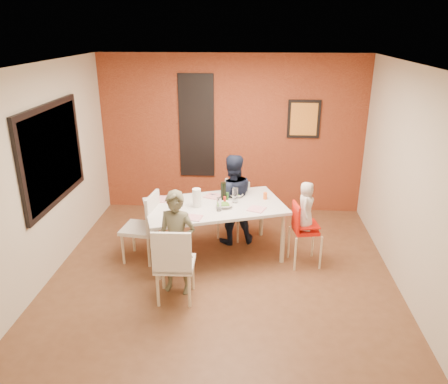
# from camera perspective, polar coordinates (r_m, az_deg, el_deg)

# --- Properties ---
(ground) EXTENTS (4.50, 4.50, 0.00)m
(ground) POSITION_cam_1_polar(r_m,az_deg,el_deg) (5.96, -0.20, -10.51)
(ground) COLOR brown
(ground) RESTS_ON ground
(ceiling) EXTENTS (4.50, 4.50, 0.02)m
(ceiling) POSITION_cam_1_polar(r_m,az_deg,el_deg) (5.10, -0.24, 16.31)
(ceiling) COLOR silver
(ceiling) RESTS_ON wall_back
(wall_back) EXTENTS (4.50, 0.02, 2.70)m
(wall_back) POSITION_cam_1_polar(r_m,az_deg,el_deg) (7.54, 1.03, 7.45)
(wall_back) COLOR beige
(wall_back) RESTS_ON ground
(wall_front) EXTENTS (4.50, 0.02, 2.70)m
(wall_front) POSITION_cam_1_polar(r_m,az_deg,el_deg) (3.35, -3.06, -10.89)
(wall_front) COLOR beige
(wall_front) RESTS_ON ground
(wall_left) EXTENTS (0.02, 4.50, 2.70)m
(wall_left) POSITION_cam_1_polar(r_m,az_deg,el_deg) (5.98, -22.30, 2.19)
(wall_left) COLOR beige
(wall_left) RESTS_ON ground
(wall_right) EXTENTS (0.02, 4.50, 2.70)m
(wall_right) POSITION_cam_1_polar(r_m,az_deg,el_deg) (5.69, 23.02, 1.18)
(wall_right) COLOR beige
(wall_right) RESTS_ON ground
(brick_accent_wall) EXTENTS (4.50, 0.02, 2.70)m
(brick_accent_wall) POSITION_cam_1_polar(r_m,az_deg,el_deg) (7.52, 1.02, 7.42)
(brick_accent_wall) COLOR maroon
(brick_accent_wall) RESTS_ON ground
(picture_window_frame) EXTENTS (0.05, 1.70, 1.30)m
(picture_window_frame) POSITION_cam_1_polar(r_m,az_deg,el_deg) (6.08, -21.51, 4.58)
(picture_window_frame) COLOR black
(picture_window_frame) RESTS_ON wall_left
(picture_window_pane) EXTENTS (0.02, 1.55, 1.15)m
(picture_window_pane) POSITION_cam_1_polar(r_m,az_deg,el_deg) (6.07, -21.38, 4.59)
(picture_window_pane) COLOR black
(picture_window_pane) RESTS_ON wall_left
(glassblock_strip) EXTENTS (0.55, 0.03, 1.70)m
(glassblock_strip) POSITION_cam_1_polar(r_m,az_deg,el_deg) (7.53, -3.59, 8.56)
(glassblock_strip) COLOR silver
(glassblock_strip) RESTS_ON wall_back
(glassblock_surround) EXTENTS (0.60, 0.03, 1.76)m
(glassblock_surround) POSITION_cam_1_polar(r_m,az_deg,el_deg) (7.52, -3.60, 8.55)
(glassblock_surround) COLOR black
(glassblock_surround) RESTS_ON wall_back
(art_print_frame) EXTENTS (0.54, 0.03, 0.64)m
(art_print_frame) POSITION_cam_1_polar(r_m,az_deg,el_deg) (7.47, 10.38, 9.35)
(art_print_frame) COLOR black
(art_print_frame) RESTS_ON wall_back
(art_print_canvas) EXTENTS (0.44, 0.01, 0.54)m
(art_print_canvas) POSITION_cam_1_polar(r_m,az_deg,el_deg) (7.46, 10.39, 9.33)
(art_print_canvas) COLOR gold
(art_print_canvas) RESTS_ON wall_back
(dining_table) EXTENTS (2.12, 1.60, 0.79)m
(dining_table) POSITION_cam_1_polar(r_m,az_deg,el_deg) (6.08, -1.25, -2.28)
(dining_table) COLOR silver
(dining_table) RESTS_ON ground
(chair_near) EXTENTS (0.47, 0.47, 0.98)m
(chair_near) POSITION_cam_1_polar(r_m,az_deg,el_deg) (5.16, -6.59, -9.02)
(chair_near) COLOR silver
(chair_near) RESTS_ON ground
(chair_far) EXTENTS (0.52, 0.52, 0.88)m
(chair_far) POSITION_cam_1_polar(r_m,az_deg,el_deg) (6.78, 1.36, -1.81)
(chair_far) COLOR beige
(chair_far) RESTS_ON ground
(chair_left) EXTENTS (0.52, 0.52, 0.99)m
(chair_left) POSITION_cam_1_polar(r_m,az_deg,el_deg) (6.12, -10.23, -4.08)
(chair_left) COLOR beige
(chair_left) RESTS_ON ground
(high_chair) EXTENTS (0.44, 0.44, 0.90)m
(high_chair) POSITION_cam_1_polar(r_m,az_deg,el_deg) (6.02, 10.25, -4.66)
(high_chair) COLOR red
(high_chair) RESTS_ON ground
(child_near) EXTENTS (0.53, 0.40, 1.32)m
(child_near) POSITION_cam_1_polar(r_m,az_deg,el_deg) (5.32, -6.20, -6.64)
(child_near) COLOR brown
(child_near) RESTS_ON ground
(child_far) EXTENTS (0.78, 0.67, 1.38)m
(child_far) POSITION_cam_1_polar(r_m,az_deg,el_deg) (6.49, 1.04, -0.97)
(child_far) COLOR black
(child_far) RESTS_ON ground
(toddler) EXTENTS (0.28, 0.37, 0.67)m
(toddler) POSITION_cam_1_polar(r_m,az_deg,el_deg) (5.90, 10.65, -1.80)
(toddler) COLOR beige
(toddler) RESTS_ON high_chair
(plate_near_left) EXTENTS (0.22, 0.22, 0.01)m
(plate_near_left) POSITION_cam_1_polar(r_m,az_deg,el_deg) (5.65, -3.95, -3.36)
(plate_near_left) COLOR white
(plate_near_left) RESTS_ON dining_table
(plate_far_mid) EXTENTS (0.29, 0.29, 0.01)m
(plate_far_mid) POSITION_cam_1_polar(r_m,az_deg,el_deg) (6.34, -1.45, -0.52)
(plate_far_mid) COLOR white
(plate_far_mid) RESTS_ON dining_table
(plate_near_right) EXTENTS (0.28, 0.28, 0.01)m
(plate_near_right) POSITION_cam_1_polar(r_m,az_deg,el_deg) (5.91, 4.28, -2.23)
(plate_near_right) COLOR white
(plate_near_right) RESTS_ON dining_table
(plate_far_left) EXTENTS (0.26, 0.26, 0.01)m
(plate_far_left) POSITION_cam_1_polar(r_m,az_deg,el_deg) (6.27, -7.58, -0.96)
(plate_far_left) COLOR white
(plate_far_left) RESTS_ON dining_table
(salad_bowl_a) EXTENTS (0.26, 0.26, 0.06)m
(salad_bowl_a) POSITION_cam_1_polar(r_m,az_deg,el_deg) (5.96, 0.01, -1.74)
(salad_bowl_a) COLOR silver
(salad_bowl_a) RESTS_ON dining_table
(salad_bowl_b) EXTENTS (0.25, 0.25, 0.05)m
(salad_bowl_b) POSITION_cam_1_polar(r_m,az_deg,el_deg) (6.32, 1.56, -0.40)
(salad_bowl_b) COLOR white
(salad_bowl_b) RESTS_ON dining_table
(wine_bottle) EXTENTS (0.08, 0.08, 0.29)m
(wine_bottle) POSITION_cam_1_polar(r_m,az_deg,el_deg) (6.08, -0.08, -0.05)
(wine_bottle) COLOR black
(wine_bottle) RESTS_ON dining_table
(wine_glass_a) EXTENTS (0.07, 0.07, 0.19)m
(wine_glass_a) POSITION_cam_1_polar(r_m,az_deg,el_deg) (5.82, -0.66, -1.63)
(wine_glass_a) COLOR silver
(wine_glass_a) RESTS_ON dining_table
(wine_glass_b) EXTENTS (0.08, 0.08, 0.22)m
(wine_glass_b) POSITION_cam_1_polar(r_m,az_deg,el_deg) (6.08, 1.46, -0.44)
(wine_glass_b) COLOR silver
(wine_glass_b) RESTS_ON dining_table
(paper_towel_roll) EXTENTS (0.12, 0.12, 0.26)m
(paper_towel_roll) POSITION_cam_1_polar(r_m,az_deg,el_deg) (5.94, -3.59, -0.78)
(paper_towel_roll) COLOR white
(paper_towel_roll) RESTS_ON dining_table
(condiment_red) EXTENTS (0.04, 0.04, 0.14)m
(condiment_red) POSITION_cam_1_polar(r_m,az_deg,el_deg) (5.98, 0.09, -1.23)
(condiment_red) COLOR red
(condiment_red) RESTS_ON dining_table
(condiment_green) EXTENTS (0.04, 0.04, 0.14)m
(condiment_green) POSITION_cam_1_polar(r_m,az_deg,el_deg) (6.13, 0.44, -0.67)
(condiment_green) COLOR #2B6B23
(condiment_green) RESTS_ON dining_table
(condiment_brown) EXTENTS (0.04, 0.04, 0.14)m
(condiment_brown) POSITION_cam_1_polar(r_m,az_deg,el_deg) (6.13, -0.20, -0.63)
(condiment_brown) COLOR brown
(condiment_brown) RESTS_ON dining_table
(sippy_cup) EXTENTS (0.06, 0.06, 0.10)m
(sippy_cup) POSITION_cam_1_polar(r_m,az_deg,el_deg) (6.25, 5.40, -0.50)
(sippy_cup) COLOR orange
(sippy_cup) RESTS_ON dining_table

